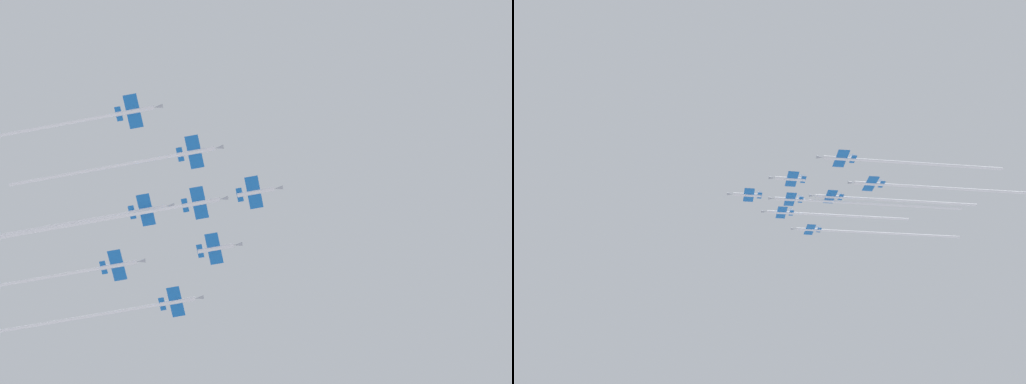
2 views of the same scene
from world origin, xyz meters
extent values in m
cylinder|color=white|center=(7.30, 17.22, 202.55)|extent=(9.46, 5.99, 1.24)
cone|color=#9EA3AD|center=(1.89, 14.22, 202.55)|extent=(2.54, 2.12, 1.18)
cube|color=blue|center=(7.79, 17.49, 202.50)|extent=(7.51, 9.62, 0.20)
cube|color=blue|center=(11.18, 19.37, 202.55)|extent=(3.23, 4.11, 0.20)
cube|color=white|center=(11.10, 19.32, 203.56)|extent=(1.66, 1.03, 2.02)
cylinder|color=white|center=(25.73, 11.93, 201.54)|extent=(9.46, 5.99, 1.24)
cone|color=#9EA3AD|center=(20.31, 8.93, 201.54)|extent=(2.54, 2.12, 1.18)
cube|color=blue|center=(26.22, 12.20, 201.49)|extent=(7.51, 9.62, 0.20)
cube|color=blue|center=(29.60, 14.08, 201.54)|extent=(3.23, 4.11, 0.20)
cube|color=white|center=(29.52, 14.03, 202.55)|extent=(1.66, 1.03, 2.02)
cylinder|color=white|center=(12.59, 35.64, 203.70)|extent=(9.46, 5.99, 1.24)
cone|color=#9EA3AD|center=(7.18, 32.64, 203.70)|extent=(2.54, 2.12, 1.18)
cube|color=blue|center=(13.08, 35.91, 203.64)|extent=(7.51, 9.62, 0.20)
cube|color=blue|center=(16.47, 37.79, 203.70)|extent=(3.23, 4.11, 0.20)
cube|color=white|center=(16.39, 37.75, 204.71)|extent=(1.66, 1.03, 2.02)
cylinder|color=white|center=(37.25, 49.30, 203.70)|extent=(40.88, 23.17, 0.87)
cylinder|color=white|center=(20.34, 24.44, 201.72)|extent=(9.46, 5.99, 1.24)
cone|color=#9EA3AD|center=(14.93, 21.44, 201.72)|extent=(2.54, 2.12, 1.18)
cube|color=blue|center=(20.84, 24.72, 201.66)|extent=(7.51, 9.62, 0.20)
cube|color=blue|center=(24.22, 26.59, 201.72)|extent=(3.23, 4.11, 0.20)
cube|color=white|center=(24.14, 26.55, 202.73)|extent=(1.66, 1.03, 2.02)
cylinder|color=white|center=(51.09, 41.48, 201.72)|extent=(53.06, 29.92, 0.87)
cylinder|color=white|center=(44.15, 6.64, 201.36)|extent=(9.46, 5.99, 1.24)
cone|color=#9EA3AD|center=(38.74, 3.64, 201.36)|extent=(2.54, 2.12, 1.18)
cube|color=blue|center=(44.64, 6.91, 201.31)|extent=(7.51, 9.62, 0.20)
cube|color=blue|center=(48.02, 8.79, 201.36)|extent=(3.23, 4.11, 0.20)
cube|color=white|center=(47.95, 8.75, 202.38)|extent=(1.66, 1.03, 2.02)
cylinder|color=white|center=(69.97, 20.95, 201.36)|extent=(43.21, 24.46, 0.87)
cylinder|color=white|center=(17.88, 54.06, 203.94)|extent=(9.46, 5.99, 1.24)
cone|color=#9EA3AD|center=(12.47, 51.07, 203.94)|extent=(2.54, 2.12, 1.18)
cube|color=blue|center=(18.37, 54.34, 203.89)|extent=(7.51, 9.62, 0.20)
cube|color=blue|center=(21.76, 56.21, 203.94)|extent=(3.23, 4.11, 0.20)
cube|color=white|center=(21.68, 56.17, 204.96)|extent=(1.66, 1.03, 2.02)
cylinder|color=white|center=(48.72, 71.15, 203.94)|extent=(53.24, 30.02, 0.87)
cylinder|color=white|center=(33.38, 31.67, 203.79)|extent=(9.46, 5.99, 1.24)
cone|color=#9EA3AD|center=(27.97, 28.67, 203.79)|extent=(2.54, 2.12, 1.18)
cube|color=blue|center=(33.88, 31.94, 203.74)|extent=(7.51, 9.62, 0.20)
cube|color=blue|center=(37.26, 33.81, 203.79)|extent=(3.23, 4.11, 0.20)
cube|color=white|center=(37.18, 33.77, 204.81)|extent=(1.66, 1.03, 2.02)
cylinder|color=white|center=(60.32, 46.59, 203.79)|extent=(45.44, 25.70, 0.87)
cylinder|color=white|center=(49.44, 25.06, 201.54)|extent=(9.46, 5.99, 1.24)
cone|color=#9EA3AD|center=(44.02, 22.07, 201.54)|extent=(2.54, 2.12, 1.18)
cube|color=blue|center=(49.93, 25.34, 201.48)|extent=(7.51, 9.62, 0.20)
cube|color=blue|center=(53.31, 27.21, 201.54)|extent=(3.23, 4.11, 0.20)
cube|color=white|center=(53.23, 27.17, 202.55)|extent=(1.66, 1.03, 2.02)
cylinder|color=white|center=(78.92, 41.39, 201.54)|extent=(50.52, 28.51, 0.87)
camera|label=1|loc=(-32.42, 65.65, 2.65)|focal=54.98mm
camera|label=2|loc=(70.86, -113.04, 114.72)|focal=33.23mm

